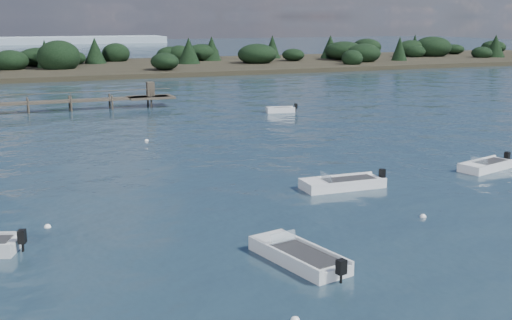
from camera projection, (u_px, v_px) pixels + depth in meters
name	position (u px, v px, depth m)	size (l,w,h in m)	color
ground	(98.00, 96.00, 80.78)	(400.00, 400.00, 0.00)	#152631
dinghy_mid_white_a	(342.00, 185.00, 37.29)	(5.23, 1.96, 1.22)	silver
tender_far_grey_b	(280.00, 111.00, 66.75)	(3.34, 1.68, 1.12)	silver
dinghy_near_olive	(298.00, 258.00, 26.05)	(2.70, 5.18, 1.24)	silver
dinghy_mid_white_b	(487.00, 167.00, 41.85)	(4.70, 2.73, 1.15)	silver
buoy_b	(423.00, 217.00, 31.89)	(0.32, 0.32, 0.32)	white
buoy_c	(48.00, 227.00, 30.34)	(0.32, 0.32, 0.32)	white
buoy_e	(147.00, 141.00, 51.41)	(0.32, 0.32, 0.32)	white
far_headland	(196.00, 57.00, 125.70)	(190.00, 40.00, 5.80)	black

